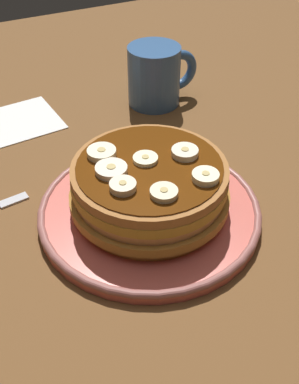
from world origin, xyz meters
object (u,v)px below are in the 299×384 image
pancake_stack (149,187)px  banana_slice_6 (111,170)px  banana_slice_4 (185,153)px  plate (150,210)px  banana_slice_5 (205,177)px  banana_slice_0 (147,159)px  banana_slice_1 (123,186)px  coffee_mug (156,74)px  banana_slice_2 (164,193)px  napkin (20,121)px  banana_slice_3 (102,153)px

pancake_stack → banana_slice_6: 5.19cm
banana_slice_4 → plate: bearing=179.5°
banana_slice_5 → banana_slice_6: (-8.13, 5.41, -0.04)cm
banana_slice_0 → banana_slice_1: 5.48cm
coffee_mug → banana_slice_0: bearing=-119.3°
banana_slice_0 → banana_slice_2: bearing=-100.8°
banana_slice_5 → banana_slice_6: same height
banana_slice_1 → banana_slice_6: size_ratio=0.80×
plate → banana_slice_0: (0.24, 0.99, 6.55)cm
pancake_stack → banana_slice_5: size_ratio=6.53×
pancake_stack → napkin: pancake_stack is taller
plate → napkin: 28.48cm
pancake_stack → banana_slice_6: size_ratio=5.43×
banana_slice_4 → coffee_mug: coffee_mug is taller
banana_slice_6 → coffee_mug: 28.52cm
banana_slice_2 → plate: bearing=79.8°
banana_slice_6 → napkin: (-4.13, 26.51, -7.36)cm
banana_slice_4 → coffee_mug: (8.57, 23.56, -2.84)cm
banana_slice_0 → banana_slice_4: bearing=-14.2°
napkin → pancake_stack: bearing=-73.4°
banana_slice_4 → pancake_stack: bearing=179.1°
banana_slice_6 → coffee_mug: coffee_mug is taller
pancake_stack → banana_slice_1: bearing=-149.8°
banana_slice_2 → napkin: (-7.31, 32.23, -7.34)cm
banana_slice_1 → napkin: (-4.08, 29.59, -7.41)cm
plate → napkin: bearing=106.7°
banana_slice_1 → napkin: size_ratio=0.25×
banana_slice_1 → banana_slice_3: 6.31cm
pancake_stack → banana_slice_4: (4.38, -0.07, 3.26)cm
banana_slice_1 → coffee_mug: bearing=56.7°
banana_slice_3 → banana_slice_1: bearing=-92.5°
banana_slice_1 → banana_slice_0: bearing=37.2°
pancake_stack → banana_slice_1: (-4.04, -2.35, 3.27)cm
banana_slice_5 → napkin: (-12.25, 31.93, -7.40)cm
banana_slice_2 → banana_slice_4: banana_slice_4 is taller
banana_slice_0 → coffee_mug: (12.63, 22.53, -2.70)cm
pancake_stack → banana_slice_1: 5.71cm
plate → coffee_mug: coffee_mug is taller
pancake_stack → banana_slice_2: banana_slice_2 is taller
banana_slice_1 → banana_slice_5: (8.17, -2.34, -0.01)cm
pancake_stack → coffee_mug: coffee_mug is taller
plate → pancake_stack: bearing=157.8°
banana_slice_4 → banana_slice_5: (-0.25, -4.62, 0.01)cm
plate → pancake_stack: (-0.07, 0.03, 3.43)cm
banana_slice_3 → banana_slice_4: size_ratio=1.08×
banana_slice_1 → banana_slice_5: size_ratio=0.97×
plate → napkin: (-8.20, 27.27, -0.71)cm
banana_slice_0 → napkin: 28.54cm
banana_slice_3 → banana_slice_4: (8.16, -4.02, 0.00)cm
banana_slice_1 → banana_slice_6: 3.08cm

